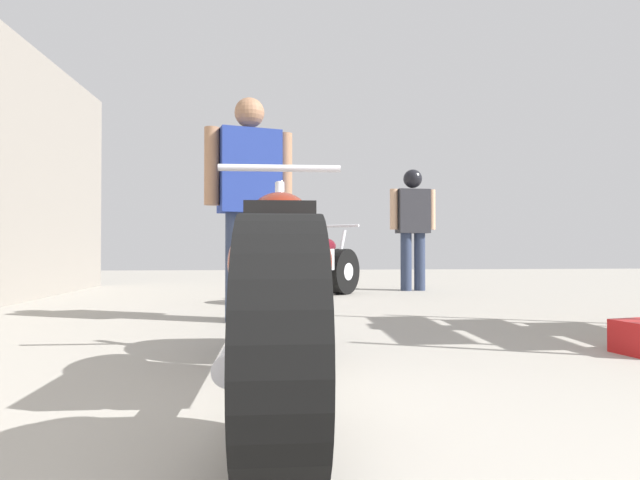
{
  "coord_description": "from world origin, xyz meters",
  "views": [
    {
      "loc": [
        -0.31,
        0.34,
        0.58
      ],
      "look_at": [
        -0.02,
        3.94,
        0.63
      ],
      "focal_mm": 28.86,
      "sensor_mm": 36.0,
      "label": 1
    }
  ],
  "objects_px": {
    "motorcycle_maroon_cruiser": "(279,286)",
    "mechanic_with_helmet": "(413,218)",
    "motorcycle_black_naked": "(311,267)",
    "mechanic_in_blue": "(249,195)"
  },
  "relations": [
    {
      "from": "motorcycle_maroon_cruiser",
      "to": "mechanic_in_blue",
      "type": "distance_m",
      "value": 2.13
    },
    {
      "from": "motorcycle_black_naked",
      "to": "mechanic_in_blue",
      "type": "xyz_separation_m",
      "value": [
        -0.59,
        -1.7,
        0.63
      ]
    },
    {
      "from": "mechanic_in_blue",
      "to": "mechanic_with_helmet",
      "type": "xyz_separation_m",
      "value": [
        2.01,
        2.68,
        -0.02
      ]
    },
    {
      "from": "mechanic_with_helmet",
      "to": "motorcycle_maroon_cruiser",
      "type": "bearing_deg",
      "value": -110.62
    },
    {
      "from": "motorcycle_maroon_cruiser",
      "to": "mechanic_with_helmet",
      "type": "relative_size",
      "value": 1.34
    },
    {
      "from": "motorcycle_black_naked",
      "to": "mechanic_in_blue",
      "type": "relative_size",
      "value": 0.88
    },
    {
      "from": "mechanic_in_blue",
      "to": "motorcycle_maroon_cruiser",
      "type": "bearing_deg",
      "value": -83.51
    },
    {
      "from": "motorcycle_maroon_cruiser",
      "to": "motorcycle_black_naked",
      "type": "bearing_deg",
      "value": 84.51
    },
    {
      "from": "motorcycle_black_naked",
      "to": "mechanic_with_helmet",
      "type": "height_order",
      "value": "mechanic_with_helmet"
    },
    {
      "from": "mechanic_in_blue",
      "to": "mechanic_with_helmet",
      "type": "height_order",
      "value": "mechanic_in_blue"
    }
  ]
}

